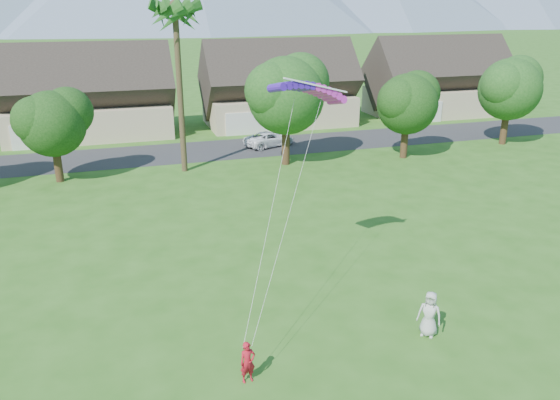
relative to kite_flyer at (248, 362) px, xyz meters
name	(u,v)px	position (x,y,z in m)	size (l,w,h in m)	color
street	(199,151)	(3.31, 31.06, -0.75)	(90.00, 7.00, 0.01)	#2D2D30
kite_flyer	(248,362)	(0.00, 0.00, 0.00)	(0.55, 0.36, 1.52)	red
watcher	(429,314)	(7.35, 0.63, 0.17)	(0.91, 0.59, 1.86)	beige
parked_car	(269,139)	(9.67, 31.06, -0.11)	(2.16, 4.69, 1.30)	white
houses_row	(188,96)	(3.80, 40.05, 2.68)	(72.75, 8.19, 8.86)	beige
tree_row	(194,108)	(2.17, 24.97, 4.13)	(62.27, 6.67, 8.45)	#47301C
fan_palm	(175,9)	(1.31, 25.56, 11.04)	(3.00, 3.00, 13.80)	#4C3D26
parafoil_kite	(309,87)	(4.23, 6.06, 8.18)	(3.47, 1.36, 0.50)	#4216AA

